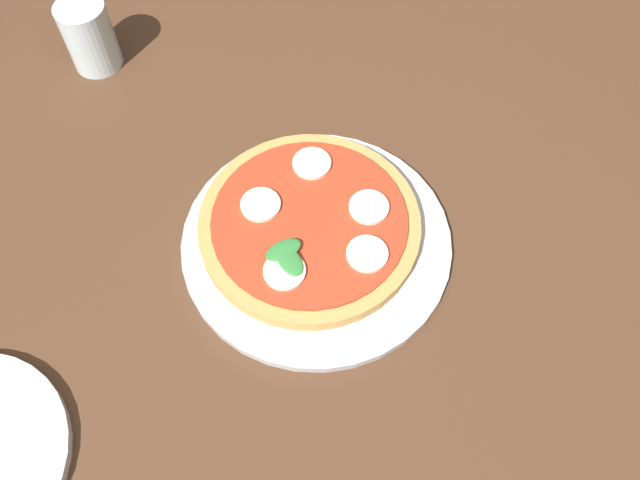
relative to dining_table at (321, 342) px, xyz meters
The scene contains 5 objects.
ground_plane 0.65m from the dining_table, ahead, with size 6.00×6.00×0.00m, color #2D2B28.
dining_table is the anchor object (origin of this frame).
serving_tray 0.14m from the dining_table, ahead, with size 0.32×0.32×0.01m, color silver.
pizza 0.16m from the dining_table, ahead, with size 0.26×0.26×0.03m.
glass_cup 0.53m from the dining_table, 35.81° to the left, with size 0.07×0.07×0.10m, color silver.
Camera 1 is at (-0.30, 0.02, 1.43)m, focal length 36.34 mm.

